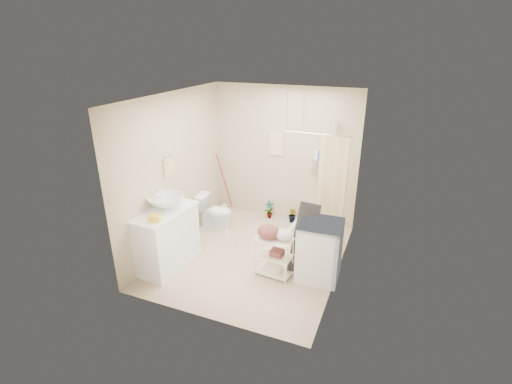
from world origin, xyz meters
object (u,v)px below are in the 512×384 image
vanity (166,238)px  toilet (215,212)px  washing_machine (320,250)px  laundry_rack (274,253)px

vanity → toilet: bearing=89.0°
washing_machine → laundry_rack: 0.68m
vanity → washing_machine: 2.38m
vanity → toilet: vanity is taller
washing_machine → vanity: bearing=-168.3°
vanity → laundry_rack: 1.71m
vanity → laundry_rack: bearing=16.9°
toilet → washing_machine: (2.18, -0.81, 0.11)m
washing_machine → laundry_rack: bearing=-164.4°
vanity → toilet: size_ratio=1.61×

